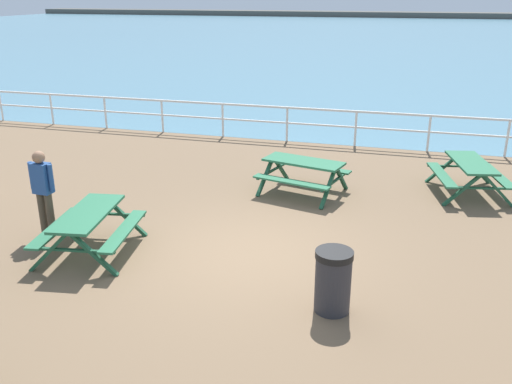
% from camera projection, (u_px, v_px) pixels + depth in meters
% --- Properties ---
extents(ground_plane, '(30.00, 24.00, 0.20)m').
position_uv_depth(ground_plane, '(247.00, 259.00, 9.74)').
color(ground_plane, brown).
extents(sea_band, '(142.00, 90.00, 0.01)m').
position_uv_depth(sea_band, '(392.00, 35.00, 57.30)').
color(sea_band, teal).
rests_on(sea_band, ground).
extents(distant_shoreline, '(142.00, 6.00, 1.80)m').
position_uv_depth(distant_shoreline, '(404.00, 17.00, 96.10)').
color(distant_shoreline, '#4C4C47').
rests_on(distant_shoreline, ground).
extents(seaward_railing, '(23.07, 0.07, 1.08)m').
position_uv_depth(seaward_railing, '(321.00, 119.00, 16.43)').
color(seaward_railing, white).
rests_on(seaward_railing, ground).
extents(picnic_table_near_left, '(1.86, 2.09, 0.80)m').
position_uv_depth(picnic_table_near_left, '(470.00, 170.00, 12.36)').
color(picnic_table_near_left, '#286B47').
rests_on(picnic_table_near_left, ground).
extents(picnic_table_near_right, '(2.11, 1.89, 0.80)m').
position_uv_depth(picnic_table_near_right, '(303.00, 169.00, 12.44)').
color(picnic_table_near_right, '#286B47').
rests_on(picnic_table_near_right, ground).
extents(picnic_table_far_left, '(1.79, 2.02, 0.80)m').
position_uv_depth(picnic_table_far_left, '(89.00, 222.00, 9.56)').
color(picnic_table_far_left, '#286B47').
rests_on(picnic_table_far_left, ground).
extents(visitor, '(0.53, 0.25, 1.66)m').
position_uv_depth(visitor, '(43.00, 188.00, 10.14)').
color(visitor, '#4C4233').
rests_on(visitor, ground).
extents(litter_bin, '(0.55, 0.55, 0.95)m').
position_uv_depth(litter_bin, '(333.00, 281.00, 7.84)').
color(litter_bin, '#2D2D33').
rests_on(litter_bin, ground).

